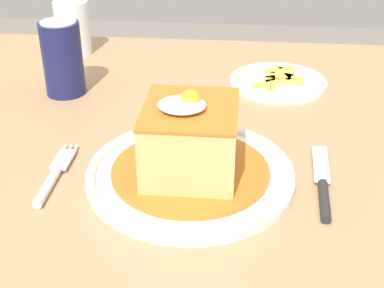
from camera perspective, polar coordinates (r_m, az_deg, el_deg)
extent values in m
cube|color=#A87F56|center=(0.78, -0.44, -0.20)|extent=(1.21, 0.86, 0.04)
cylinder|color=white|center=(0.67, -0.16, -3.45)|extent=(0.26, 0.26, 0.01)
torus|color=white|center=(0.66, -0.16, -2.92)|extent=(0.26, 0.26, 0.01)
cylinder|color=#C66B23|center=(0.66, -0.16, -2.87)|extent=(0.20, 0.20, 0.01)
cube|color=#DBB770|center=(0.64, -0.17, 0.44)|extent=(0.11, 0.12, 0.08)
cube|color=#C66B23|center=(0.62, -0.18, 3.85)|extent=(0.11, 0.13, 0.00)
ellipsoid|color=white|center=(0.61, -1.09, 4.24)|extent=(0.06, 0.05, 0.01)
sphere|color=yellow|center=(0.62, -0.18, 4.81)|extent=(0.02, 0.02, 0.02)
cylinder|color=silver|center=(0.67, -15.35, -4.49)|extent=(0.01, 0.08, 0.01)
cube|color=silver|center=(0.72, -13.73, -1.64)|extent=(0.02, 0.05, 0.00)
cylinder|color=silver|center=(0.74, -12.57, -0.67)|extent=(0.00, 0.03, 0.00)
cylinder|color=silver|center=(0.74, -13.16, -0.64)|extent=(0.00, 0.03, 0.00)
cylinder|color=silver|center=(0.74, -13.75, -0.61)|extent=(0.00, 0.03, 0.00)
cylinder|color=#262628|center=(0.64, 14.09, -5.93)|extent=(0.02, 0.08, 0.01)
cube|color=silver|center=(0.71, 13.72, -2.10)|extent=(0.03, 0.09, 0.00)
cylinder|color=#191E51|center=(0.91, -13.78, 8.91)|extent=(0.07, 0.07, 0.12)
cylinder|color=silver|center=(0.89, -14.26, 12.63)|extent=(0.06, 0.06, 0.00)
cylinder|color=#3F2314|center=(1.10, -12.60, 10.94)|extent=(0.06, 0.06, 0.06)
cylinder|color=silver|center=(1.10, -12.74, 12.11)|extent=(0.07, 0.07, 0.10)
cylinder|color=white|center=(0.95, 9.26, 6.62)|extent=(0.17, 0.17, 0.01)
cube|color=#EAC64C|center=(0.96, 10.50, 7.20)|extent=(0.02, 0.07, 0.01)
cube|color=#EAC64C|center=(0.98, 9.48, 7.90)|extent=(0.06, 0.03, 0.01)
cube|color=#EAC64C|center=(0.92, 8.16, 6.46)|extent=(0.01, 0.05, 0.01)
cube|color=#EAC64C|center=(0.93, 8.70, 6.71)|extent=(0.01, 0.07, 0.01)
cube|color=#EAC64C|center=(0.94, 9.87, 6.76)|extent=(0.07, 0.02, 0.01)
cube|color=#EAC64C|center=(0.96, 10.09, 7.23)|extent=(0.06, 0.02, 0.01)
cube|color=#EAC64C|center=(0.92, 7.96, 6.52)|extent=(0.05, 0.03, 0.01)
cube|color=#EAC64C|center=(0.95, 9.47, 7.06)|extent=(0.05, 0.02, 0.01)
cube|color=#EAC64C|center=(0.97, 9.92, 7.47)|extent=(0.03, 0.07, 0.01)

